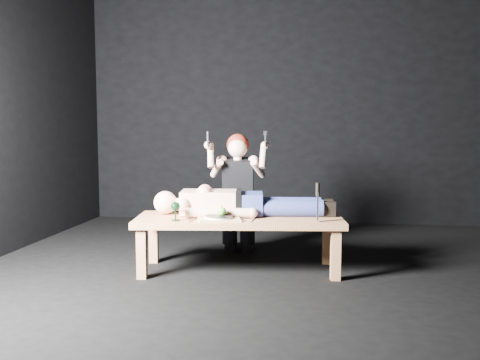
{
  "coord_description": "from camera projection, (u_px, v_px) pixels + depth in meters",
  "views": [
    {
      "loc": [
        0.4,
        -4.24,
        1.2
      ],
      "look_at": [
        -0.27,
        0.16,
        0.75
      ],
      "focal_mm": 40.71,
      "sensor_mm": 36.0,
      "label": 1
    }
  ],
  "objects": [
    {
      "name": "kneeling_woman",
      "position": [
        238.0,
        192.0,
        5.08
      ],
      "size": [
        0.67,
        0.74,
        1.15
      ],
      "primitive_type": null,
      "rotation": [
        0.0,
        0.0,
        0.09
      ],
      "color": "black",
      "rests_on": "ground"
    },
    {
      "name": "knife_flat",
      "position": [
        252.0,
        220.0,
        4.29
      ],
      "size": [
        0.03,
        0.18,
        0.01
      ],
      "primitive_type": "cube",
      "rotation": [
        0.0,
        0.0,
        -0.07
      ],
      "color": "#B2B2B7",
      "rests_on": "table"
    },
    {
      "name": "goblet",
      "position": [
        175.0,
        211.0,
        4.27
      ],
      "size": [
        0.08,
        0.08,
        0.15
      ],
      "primitive_type": null,
      "rotation": [
        0.0,
        0.0,
        0.12
      ],
      "color": "black",
      "rests_on": "table"
    },
    {
      "name": "ground",
      "position": [
        270.0,
        275.0,
        4.36
      ],
      "size": [
        5.0,
        5.0,
        0.0
      ],
      "primitive_type": "plane",
      "color": "black",
      "rests_on": "ground"
    },
    {
      "name": "carving_knife",
      "position": [
        317.0,
        202.0,
        4.21
      ],
      "size": [
        0.04,
        0.05,
        0.31
      ],
      "primitive_type": null,
      "rotation": [
        0.0,
        0.0,
        0.12
      ],
      "color": "#B2B2B7",
      "rests_on": "table"
    },
    {
      "name": "apple",
      "position": [
        222.0,
        211.0,
        4.29
      ],
      "size": [
        0.07,
        0.07,
        0.07
      ],
      "primitive_type": "sphere",
      "color": "#4BAF21",
      "rests_on": "plate"
    },
    {
      "name": "serving_tray",
      "position": [
        219.0,
        219.0,
        4.29
      ],
      "size": [
        0.38,
        0.32,
        0.02
      ],
      "primitive_type": "cube",
      "rotation": [
        0.0,
        0.0,
        0.3
      ],
      "color": "tan",
      "rests_on": "table"
    },
    {
      "name": "plate",
      "position": [
        219.0,
        217.0,
        4.29
      ],
      "size": [
        0.27,
        0.27,
        0.02
      ],
      "primitive_type": "cylinder",
      "rotation": [
        0.0,
        0.0,
        0.3
      ],
      "color": "white",
      "rests_on": "serving_tray"
    },
    {
      "name": "table",
      "position": [
        239.0,
        244.0,
        4.48
      ],
      "size": [
        1.74,
        0.83,
        0.45
      ],
      "primitive_type": "cube",
      "rotation": [
        0.0,
        0.0,
        0.12
      ],
      "color": "#AB7D52",
      "rests_on": "ground"
    },
    {
      "name": "fork_flat",
      "position": [
        192.0,
        220.0,
        4.29
      ],
      "size": [
        0.02,
        0.18,
        0.01
      ],
      "primitive_type": "cube",
      "rotation": [
        0.0,
        0.0,
        -0.05
      ],
      "color": "#B2B2B7",
      "rests_on": "table"
    },
    {
      "name": "lying_man",
      "position": [
        245.0,
        200.0,
        4.56
      ],
      "size": [
        1.63,
        0.68,
        0.25
      ],
      "primitive_type": null,
      "rotation": [
        0.0,
        0.0,
        0.12
      ],
      "color": "beige",
      "rests_on": "table"
    },
    {
      "name": "back_wall",
      "position": [
        290.0,
        101.0,
        6.66
      ],
      "size": [
        5.0,
        0.0,
        5.0
      ],
      "primitive_type": "plane",
      "rotation": [
        1.57,
        0.0,
        0.0
      ],
      "color": "black",
      "rests_on": "ground"
    },
    {
      "name": "spoon_flat",
      "position": [
        241.0,
        219.0,
        4.36
      ],
      "size": [
        0.11,
        0.16,
        0.01
      ],
      "primitive_type": "cube",
      "rotation": [
        0.0,
        0.0,
        0.55
      ],
      "color": "#B2B2B7",
      "rests_on": "table"
    }
  ]
}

